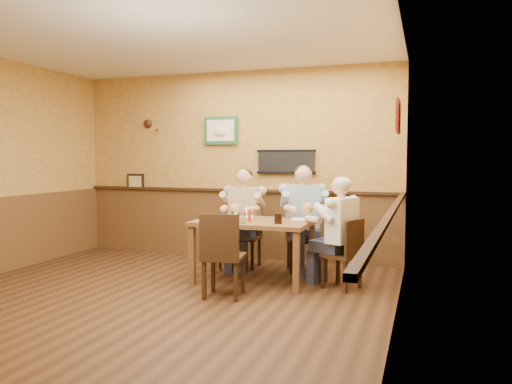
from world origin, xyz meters
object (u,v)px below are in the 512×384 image
Objects in this scene: chair_back_right at (303,238)px; chair_near_side at (224,254)px; pepper_shaker at (242,216)px; hot_sauce_bottle at (249,215)px; diner_white_elder at (342,239)px; water_glass_left at (231,216)px; cola_tumbler at (278,218)px; water_glass_mid at (242,218)px; diner_blue_polo at (303,224)px; diner_tan_shirt at (245,223)px; dining_table at (253,228)px; chair_right_end at (342,254)px; chair_back_left at (245,236)px; salt_shaker at (236,216)px.

chair_near_side is at bearing -131.78° from chair_back_right.
chair_back_right is 11.30× the size of pepper_shaker.
pepper_shaker is at bearing 135.23° from hot_sauce_bottle.
diner_white_elder is 1.34m from water_glass_left.
diner_white_elder reaches higher than cola_tumbler.
pepper_shaker is (-0.15, 0.14, -0.04)m from hot_sauce_bottle.
water_glass_mid is at bearing -165.56° from cola_tumbler.
diner_blue_polo is at bearing 60.53° from hot_sauce_bottle.
diner_tan_shirt reaches higher than chair_near_side.
water_glass_left is (-0.67, -0.89, 0.37)m from chair_back_right.
dining_table is 11.18× the size of water_glass_left.
water_glass_mid reaches higher than water_glass_left.
dining_table is 1.72× the size of chair_right_end.
chair_back_right is 1.01m from hot_sauce_bottle.
chair_near_side reaches higher than chair_back_right.
water_glass_left is at bearing -57.68° from diner_white_elder.
chair_back_left reaches higher than pepper_shaker.
salt_shaker is (-0.60, 0.19, -0.02)m from cola_tumbler.
water_glass_left is 1.49× the size of salt_shaker.
salt_shaker reaches higher than chair_right_end.
chair_back_left is 0.80m from salt_shaker.
dining_table is at bearing -65.56° from diner_white_elder.
diner_tan_shirt is (-0.37, 0.69, -0.05)m from dining_table.
water_glass_mid is (-0.48, -1.02, 0.18)m from diner_blue_polo.
chair_near_side is at bearing -95.49° from hot_sauce_bottle.
chair_back_left is at bearing -91.24° from chair_right_end.
water_glass_left is at bearing -106.24° from pepper_shaker.
diner_white_elder is (0.64, -0.71, -0.05)m from diner_blue_polo.
chair_right_end is at bearing 0.11° from dining_table.
diner_tan_shirt is at bearing 117.83° from dining_table.
chair_back_right reaches higher than water_glass_left.
chair_right_end is (1.45, -0.69, -0.02)m from chair_back_left.
diner_white_elder reaches higher than chair_right_end.
diner_blue_polo is 1.00m from salt_shaker.
water_glass_mid reaches higher than cola_tumbler.
water_glass_left is at bearing -82.29° from diner_tan_shirt.
chair_right_end is 1.30m from pepper_shaker.
cola_tumbler reaches higher than pepper_shaker.
water_glass_left is at bearing -82.29° from chair_back_left.
diner_white_elder is 13.83× the size of salt_shaker.
pepper_shaker is (0.20, -0.65, 0.18)m from diner_tan_shirt.
chair_right_end is at bearing -70.34° from chair_back_right.
diner_blue_polo is 1.13m from water_glass_left.
chair_back_left is 1.60m from chair_right_end.
cola_tumbler is (0.74, -0.89, 0.20)m from diner_tan_shirt.
chair_back_right is 1.18m from water_glass_mid.
chair_near_side is 7.29× the size of water_glass_mid.
chair_near_side is (-0.08, -0.75, -0.20)m from dining_table.
dining_table is 1.21× the size of diner_white_elder.
water_glass_mid reaches higher than salt_shaker.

